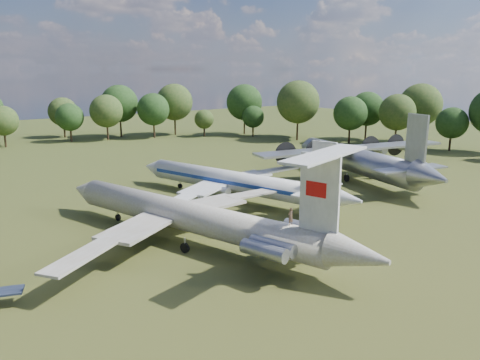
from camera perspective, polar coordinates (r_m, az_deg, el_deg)
ground at (r=56.96m, az=-9.46°, el=-6.64°), size 300.00×300.00×0.00m
il62_airliner at (r=53.71m, az=-6.17°, el=-5.10°), size 50.37×57.48×4.74m
tu104_jet at (r=70.87m, az=-0.82°, el=-0.64°), size 44.51×51.33×4.33m
an12_transport at (r=86.36m, az=13.93°, el=1.94°), size 45.35×48.88×5.58m
person_on_il62 at (r=45.05m, az=6.18°, el=-4.43°), size 0.69×0.51×1.72m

